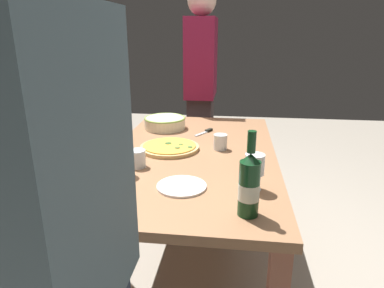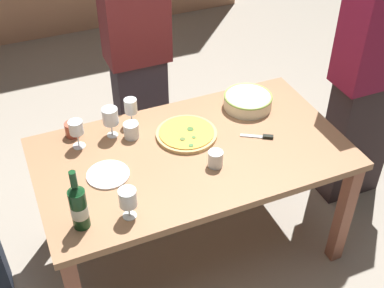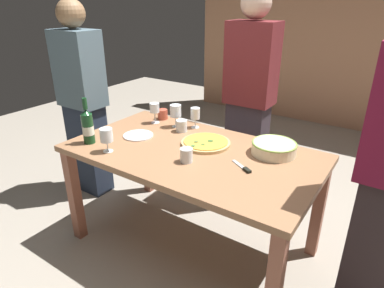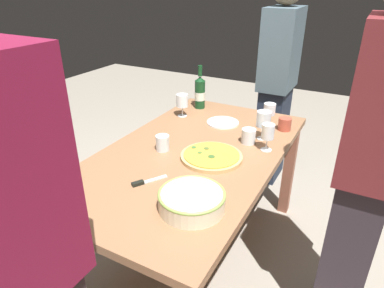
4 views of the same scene
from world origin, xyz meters
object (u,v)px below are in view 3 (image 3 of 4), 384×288
at_px(wine_glass_by_bottle, 106,136).
at_px(wine_glass_far_right, 195,114).
at_px(cup_amber, 163,114).
at_px(cup_spare, 182,126).
at_px(dining_table, 192,163).
at_px(serving_bowl, 274,148).
at_px(pizza_knife, 244,168).
at_px(side_plate, 138,135).
at_px(wine_glass_far_left, 176,111).
at_px(wine_bottle, 88,126).
at_px(wine_glass_near_pizza, 155,109).
at_px(cup_ceramic, 186,155).
at_px(person_host, 83,102).
at_px(person_guest_left, 249,99).
at_px(pizza, 206,143).

height_order(wine_glass_by_bottle, wine_glass_far_right, wine_glass_by_bottle).
bearing_deg(cup_amber, cup_spare, -25.33).
relative_size(dining_table, serving_bowl, 5.75).
bearing_deg(pizza_knife, side_plate, 178.12).
bearing_deg(cup_amber, pizza_knife, -24.03).
bearing_deg(wine_glass_far_right, side_plate, -123.14).
distance_m(serving_bowl, side_plate, 0.94).
relative_size(wine_glass_by_bottle, wine_glass_far_left, 0.91).
bearing_deg(cup_spare, wine_bottle, -127.14).
bearing_deg(wine_glass_near_pizza, cup_amber, 93.77).
bearing_deg(cup_ceramic, side_plate, 165.00).
distance_m(wine_glass_far_left, cup_spare, 0.13).
xyz_separation_m(dining_table, side_plate, (-0.45, -0.01, 0.10)).
bearing_deg(wine_glass_near_pizza, person_host, -168.43).
xyz_separation_m(wine_glass_near_pizza, wine_glass_by_bottle, (0.09, -0.58, -0.00)).
height_order(wine_glass_by_bottle, cup_spare, wine_glass_by_bottle).
bearing_deg(wine_glass_near_pizza, person_guest_left, 48.45).
relative_size(wine_bottle, cup_amber, 3.90).
xyz_separation_m(wine_bottle, person_guest_left, (0.63, 1.13, 0.02)).
height_order(wine_glass_far_right, cup_spare, wine_glass_far_right).
xyz_separation_m(wine_glass_near_pizza, side_plate, (0.08, -0.28, -0.11)).
bearing_deg(wine_glass_far_right, wine_glass_by_bottle, -108.62).
relative_size(dining_table, person_host, 0.97).
relative_size(side_plate, person_guest_left, 0.12).
bearing_deg(cup_spare, wine_glass_near_pizza, 173.55).
bearing_deg(wine_glass_far_left, wine_bottle, -117.78).
bearing_deg(person_guest_left, wine_glass_far_right, -22.63).
distance_m(wine_glass_far_right, side_plate, 0.45).
bearing_deg(wine_glass_by_bottle, dining_table, 35.70).
bearing_deg(wine_glass_far_left, wine_glass_far_right, 26.91).
xyz_separation_m(wine_glass_near_pizza, cup_spare, (0.28, -0.03, -0.07)).
xyz_separation_m(pizza, cup_spare, (-0.27, 0.11, 0.03)).
distance_m(dining_table, person_host, 1.22).
bearing_deg(pizza, wine_glass_near_pizza, 166.06).
relative_size(pizza, serving_bowl, 1.18).
height_order(pizza, pizza_knife, pizza).
bearing_deg(wine_glass_far_right, serving_bowl, -9.41).
relative_size(serving_bowl, wine_glass_far_right, 1.81).
relative_size(wine_glass_far_left, person_guest_left, 0.10).
distance_m(wine_glass_by_bottle, cup_spare, 0.58).
relative_size(pizza, wine_bottle, 1.05).
relative_size(serving_bowl, wine_glass_near_pizza, 1.76).
xyz_separation_m(wine_glass_by_bottle, pizza_knife, (0.82, 0.27, -0.10)).
relative_size(wine_glass_near_pizza, cup_ceramic, 1.84).
bearing_deg(pizza_knife, cup_amber, 155.97).
xyz_separation_m(dining_table, cup_ceramic, (0.06, -0.15, 0.14)).
height_order(wine_glass_near_pizza, person_host, person_host).
relative_size(serving_bowl, side_plate, 1.32).
bearing_deg(wine_bottle, cup_ceramic, 10.68).
bearing_deg(person_guest_left, serving_bowl, 36.56).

